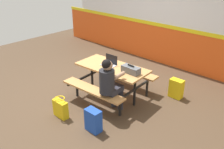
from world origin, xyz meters
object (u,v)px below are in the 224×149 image
Objects in this scene: student_nearer at (110,82)px; laptop_silver at (110,63)px; picnic_table_main at (112,74)px; satchel_spare at (94,120)px; backpack_dark at (176,89)px; toolbox_grey at (131,70)px; tote_bag_bright at (61,108)px.

student_nearer is 3.61× the size of laptop_silver.
picnic_table_main is 1.35m from satchel_spare.
student_nearer is 2.74× the size of backpack_dark.
toolbox_grey is at bearing -122.58° from backpack_dark.
laptop_silver is at bearing 86.23° from tote_bag_bright.
student_nearer is at bearing -51.00° from picnic_table_main.
laptop_silver is at bearing 163.51° from picnic_table_main.
laptop_silver is 0.76× the size of backpack_dark.
toolbox_grey is at bearing 3.91° from picnic_table_main.
picnic_table_main is 3.75× the size of backpack_dark.
laptop_silver is 1.49m from satchel_spare.
tote_bag_bright is at bearing -98.35° from picnic_table_main.
laptop_silver is at bearing -179.64° from toolbox_grey.
toolbox_grey is (0.07, 0.56, 0.10)m from student_nearer.
toolbox_grey reaches higher than picnic_table_main.
backpack_dark is at bearing 57.42° from toolbox_grey.
tote_bag_bright is 0.82m from satchel_spare.
tote_bag_bright is at bearing -128.85° from student_nearer.
laptop_silver is (-0.10, 0.03, 0.22)m from picnic_table_main.
laptop_silver reaches higher than satchel_spare.
tote_bag_bright is (-1.29, -2.26, -0.02)m from backpack_dark.
satchel_spare is at bearing -61.95° from picnic_table_main.
backpack_dark is at bearing 65.93° from student_nearer.
satchel_spare reaches higher than tote_bag_bright.
tote_bag_bright is at bearing -119.61° from backpack_dark.
picnic_table_main is at bearing 118.05° from satchel_spare.
student_nearer is at bearing -46.48° from laptop_silver.
toolbox_grey is 1.33m from satchel_spare.
backpack_dark and satchel_spare have the same top height.
backpack_dark is (0.67, 1.50, -0.49)m from student_nearer.
student_nearer is 0.58m from toolbox_grey.
picnic_table_main is 4.94× the size of laptop_silver.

